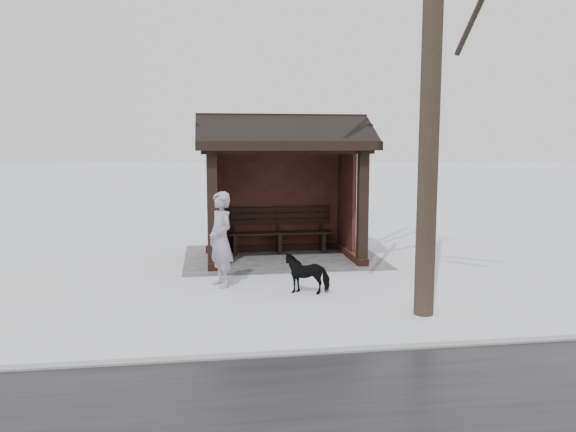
# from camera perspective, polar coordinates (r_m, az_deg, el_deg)

# --- Properties ---
(ground) EXTENTS (120.00, 120.00, 0.00)m
(ground) POSITION_cam_1_polar(r_m,az_deg,el_deg) (12.14, -0.53, -4.38)
(ground) COLOR silver
(ground) RESTS_ON ground
(kerb) EXTENTS (120.00, 0.15, 0.06)m
(kerb) POSITION_cam_1_polar(r_m,az_deg,el_deg) (6.93, 5.82, -13.52)
(kerb) COLOR gray
(kerb) RESTS_ON ground
(trampled_patch) EXTENTS (4.20, 3.20, 0.02)m
(trampled_patch) POSITION_cam_1_polar(r_m,az_deg,el_deg) (12.33, -0.65, -4.15)
(trampled_patch) COLOR gray
(trampled_patch) RESTS_ON ground
(bus_shelter) EXTENTS (3.60, 2.40, 3.09)m
(bus_shelter) POSITION_cam_1_polar(r_m,az_deg,el_deg) (12.05, -0.64, 5.91)
(bus_shelter) COLOR #3A1E15
(bus_shelter) RESTS_ON ground
(pedestrian) EXTENTS (0.61, 0.71, 1.66)m
(pedestrian) POSITION_cam_1_polar(r_m,az_deg,el_deg) (9.77, -6.84, -2.38)
(pedestrian) COLOR gray
(pedestrian) RESTS_ON ground
(dog) EXTENTS (0.83, 0.55, 0.65)m
(dog) POSITION_cam_1_polar(r_m,az_deg,el_deg) (9.43, 1.96, -5.82)
(dog) COLOR black
(dog) RESTS_ON ground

